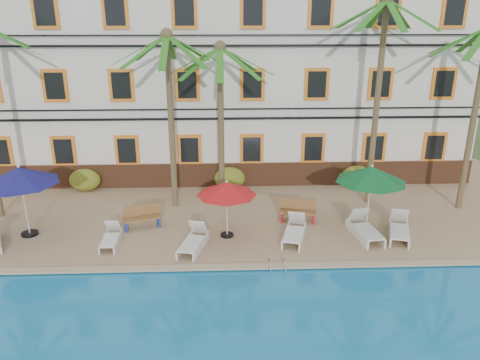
{
  "coord_description": "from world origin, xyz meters",
  "views": [
    {
      "loc": [
        0.1,
        -14.81,
        8.47
      ],
      "look_at": [
        0.78,
        3.0,
        2.0
      ],
      "focal_mm": 35.0,
      "sensor_mm": 36.0,
      "label": 1
    }
  ],
  "objects_px": {
    "lounger_c": "(193,241)",
    "pool_ladder": "(277,268)",
    "lounger_e": "(365,229)",
    "bench_left": "(142,217)",
    "bench_right": "(298,210)",
    "lounger_f": "(399,229)",
    "lounger_b": "(111,238)",
    "palm_d": "(380,76)",
    "palm_b": "(170,96)",
    "umbrella_blue": "(20,176)",
    "lounger_d": "(294,232)",
    "umbrella_green": "(371,175)",
    "palm_c": "(221,101)",
    "umbrella_red": "(227,189)",
    "palm_e": "(478,92)"
  },
  "relations": [
    {
      "from": "umbrella_green",
      "to": "bench_left",
      "type": "height_order",
      "value": "umbrella_green"
    },
    {
      "from": "lounger_f",
      "to": "pool_ladder",
      "type": "bearing_deg",
      "value": -156.09
    },
    {
      "from": "lounger_e",
      "to": "bench_left",
      "type": "relative_size",
      "value": 1.36
    },
    {
      "from": "umbrella_red",
      "to": "lounger_b",
      "type": "distance_m",
      "value": 4.69
    },
    {
      "from": "bench_right",
      "to": "umbrella_blue",
      "type": "bearing_deg",
      "value": -175.24
    },
    {
      "from": "palm_c",
      "to": "pool_ladder",
      "type": "height_order",
      "value": "palm_c"
    },
    {
      "from": "lounger_c",
      "to": "lounger_d",
      "type": "distance_m",
      "value": 3.85
    },
    {
      "from": "palm_d",
      "to": "bench_left",
      "type": "height_order",
      "value": "palm_d"
    },
    {
      "from": "umbrella_red",
      "to": "lounger_e",
      "type": "relative_size",
      "value": 1.07
    },
    {
      "from": "palm_c",
      "to": "palm_d",
      "type": "bearing_deg",
      "value": -2.18
    },
    {
      "from": "palm_d",
      "to": "lounger_c",
      "type": "height_order",
      "value": "palm_d"
    },
    {
      "from": "lounger_c",
      "to": "pool_ladder",
      "type": "bearing_deg",
      "value": -28.01
    },
    {
      "from": "palm_c",
      "to": "lounger_e",
      "type": "distance_m",
      "value": 7.89
    },
    {
      "from": "lounger_b",
      "to": "lounger_e",
      "type": "relative_size",
      "value": 0.76
    },
    {
      "from": "umbrella_red",
      "to": "bench_left",
      "type": "distance_m",
      "value": 3.82
    },
    {
      "from": "palm_b",
      "to": "umbrella_red",
      "type": "distance_m",
      "value": 4.87
    },
    {
      "from": "palm_d",
      "to": "lounger_d",
      "type": "height_order",
      "value": "palm_d"
    },
    {
      "from": "lounger_c",
      "to": "lounger_d",
      "type": "height_order",
      "value": "lounger_d"
    },
    {
      "from": "lounger_c",
      "to": "bench_right",
      "type": "relative_size",
      "value": 1.28
    },
    {
      "from": "umbrella_red",
      "to": "lounger_f",
      "type": "bearing_deg",
      "value": -2.53
    },
    {
      "from": "lounger_d",
      "to": "umbrella_green",
      "type": "bearing_deg",
      "value": 12.82
    },
    {
      "from": "palm_e",
      "to": "lounger_e",
      "type": "relative_size",
      "value": 3.68
    },
    {
      "from": "palm_d",
      "to": "umbrella_blue",
      "type": "bearing_deg",
      "value": -168.7
    },
    {
      "from": "bench_right",
      "to": "pool_ladder",
      "type": "xyz_separation_m",
      "value": [
        -1.28,
        -3.77,
        -0.47
      ]
    },
    {
      "from": "lounger_e",
      "to": "pool_ladder",
      "type": "height_order",
      "value": "lounger_e"
    },
    {
      "from": "lounger_d",
      "to": "bench_right",
      "type": "relative_size",
      "value": 1.33
    },
    {
      "from": "umbrella_red",
      "to": "lounger_f",
      "type": "xyz_separation_m",
      "value": [
        6.63,
        -0.29,
        -1.64
      ]
    },
    {
      "from": "umbrella_blue",
      "to": "bench_left",
      "type": "bearing_deg",
      "value": 6.67
    },
    {
      "from": "umbrella_blue",
      "to": "pool_ladder",
      "type": "distance_m",
      "value": 10.09
    },
    {
      "from": "lounger_b",
      "to": "pool_ladder",
      "type": "height_order",
      "value": "lounger_b"
    },
    {
      "from": "bench_left",
      "to": "palm_b",
      "type": "bearing_deg",
      "value": 63.28
    },
    {
      "from": "umbrella_blue",
      "to": "lounger_c",
      "type": "height_order",
      "value": "umbrella_blue"
    },
    {
      "from": "lounger_b",
      "to": "pool_ladder",
      "type": "bearing_deg",
      "value": -18.43
    },
    {
      "from": "lounger_e",
      "to": "pool_ladder",
      "type": "bearing_deg",
      "value": -148.17
    },
    {
      "from": "palm_b",
      "to": "lounger_f",
      "type": "relative_size",
      "value": 3.57
    },
    {
      "from": "umbrella_blue",
      "to": "lounger_e",
      "type": "xyz_separation_m",
      "value": [
        12.98,
        -0.63,
        -2.12
      ]
    },
    {
      "from": "lounger_e",
      "to": "bench_right",
      "type": "xyz_separation_m",
      "value": [
        -2.35,
        1.52,
        0.15
      ]
    },
    {
      "from": "palm_c",
      "to": "pool_ladder",
      "type": "distance_m",
      "value": 7.77
    },
    {
      "from": "palm_c",
      "to": "umbrella_red",
      "type": "distance_m",
      "value": 4.38
    },
    {
      "from": "lounger_b",
      "to": "palm_b",
      "type": "bearing_deg",
      "value": 60.43
    },
    {
      "from": "lounger_f",
      "to": "lounger_b",
      "type": "bearing_deg",
      "value": -178.95
    },
    {
      "from": "lounger_b",
      "to": "lounger_d",
      "type": "distance_m",
      "value": 6.9
    },
    {
      "from": "palm_b",
      "to": "lounger_c",
      "type": "height_order",
      "value": "palm_b"
    },
    {
      "from": "umbrella_blue",
      "to": "pool_ladder",
      "type": "relative_size",
      "value": 3.83
    },
    {
      "from": "umbrella_blue",
      "to": "lounger_f",
      "type": "xyz_separation_m",
      "value": [
        14.32,
        -0.69,
        -2.13
      ]
    },
    {
      "from": "lounger_c",
      "to": "umbrella_blue",
      "type": "bearing_deg",
      "value": 168.21
    },
    {
      "from": "lounger_c",
      "to": "lounger_e",
      "type": "distance_m",
      "value": 6.57
    },
    {
      "from": "umbrella_red",
      "to": "palm_b",
      "type": "bearing_deg",
      "value": 126.18
    },
    {
      "from": "lounger_b",
      "to": "pool_ladder",
      "type": "distance_m",
      "value": 6.33
    },
    {
      "from": "palm_d",
      "to": "lounger_b",
      "type": "bearing_deg",
      "value": -161.0
    }
  ]
}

